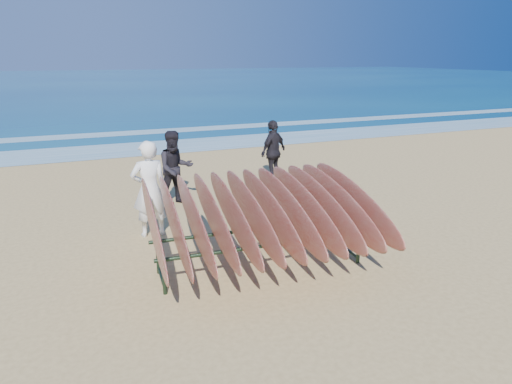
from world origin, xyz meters
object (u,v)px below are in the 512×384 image
surfboard_rack (261,212)px  person_dark_b (273,152)px  person_white (149,189)px  person_dark_a (175,168)px

surfboard_rack → person_dark_b: size_ratio=2.12×
surfboard_rack → person_white: size_ratio=1.95×
person_white → person_dark_b: 4.22m
person_white → person_dark_a: 1.75m
person_white → person_dark_b: size_ratio=1.09×
person_white → person_dark_a: size_ratio=1.07×
surfboard_rack → person_white: (-1.28, 1.95, -0.04)m
surfboard_rack → person_white: bearing=126.6°
person_dark_a → person_white: bearing=-122.3°
person_white → person_dark_a: (0.80, 1.56, -0.06)m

